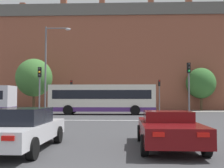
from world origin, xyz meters
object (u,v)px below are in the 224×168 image
at_px(traffic_light_far_left, 71,90).
at_px(pedestrian_waiting, 107,103).
at_px(car_saloon_left, 22,128).
at_px(traffic_light_near_right, 189,82).
at_px(street_lamp_junction, 50,62).
at_px(traffic_light_far_right, 159,90).
at_px(car_roadster_right, 168,129).
at_px(bus_crossing_lead, 102,99).
at_px(traffic_light_near_left, 40,84).

height_order(traffic_light_far_left, pedestrian_waiting, traffic_light_far_left).
height_order(car_saloon_left, traffic_light_far_left, traffic_light_far_left).
distance_m(traffic_light_near_right, pedestrian_waiting, 16.17).
xyz_separation_m(car_saloon_left, street_lamp_junction, (-3.49, 16.63, 4.37)).
distance_m(traffic_light_far_right, street_lamp_junction, 15.44).
xyz_separation_m(traffic_light_near_right, street_lamp_junction, (-11.99, 3.87, 2.10)).
relative_size(car_roadster_right, traffic_light_far_right, 1.17).
bearing_deg(traffic_light_far_right, car_saloon_left, -106.73).
bearing_deg(street_lamp_junction, traffic_light_far_left, 88.67).
relative_size(car_roadster_right, street_lamp_junction, 0.56).
relative_size(car_saloon_left, bus_crossing_lead, 0.45).
relative_size(traffic_light_near_right, pedestrian_waiting, 2.48).
relative_size(bus_crossing_lead, traffic_light_near_left, 2.59).
bearing_deg(bus_crossing_lead, traffic_light_near_left, 147.32).
xyz_separation_m(car_roadster_right, traffic_light_far_right, (3.08, 26.02, 2.07)).
height_order(traffic_light_near_left, traffic_light_near_right, traffic_light_near_right).
distance_m(bus_crossing_lead, traffic_light_far_right, 9.57).
relative_size(bus_crossing_lead, traffic_light_far_left, 2.73).
distance_m(traffic_light_far_right, traffic_light_near_right, 13.90).
xyz_separation_m(car_saloon_left, pedestrian_waiting, (1.33, 27.12, 0.35)).
distance_m(car_saloon_left, traffic_light_near_right, 15.49).
xyz_separation_m(traffic_light_near_left, street_lamp_junction, (-0.18, 3.69, 2.27)).
height_order(traffic_light_near_right, traffic_light_far_left, traffic_light_near_right).
height_order(bus_crossing_lead, traffic_light_far_right, traffic_light_far_right).
height_order(car_saloon_left, pedestrian_waiting, pedestrian_waiting).
distance_m(car_saloon_left, street_lamp_junction, 17.54).
relative_size(car_saloon_left, traffic_light_near_right, 1.08).
height_order(bus_crossing_lead, street_lamp_junction, street_lamp_junction).
xyz_separation_m(car_saloon_left, bus_crossing_lead, (1.22, 19.99, 0.93)).
relative_size(car_roadster_right, traffic_light_far_left, 1.19).
distance_m(car_saloon_left, traffic_light_near_left, 13.51).
height_order(traffic_light_near_left, traffic_light_far_right, traffic_light_near_left).
height_order(car_saloon_left, traffic_light_near_right, traffic_light_near_right).
height_order(car_saloon_left, street_lamp_junction, street_lamp_junction).
bearing_deg(traffic_light_near_right, pedestrian_waiting, 116.51).
distance_m(traffic_light_near_left, street_lamp_junction, 4.34).
bearing_deg(traffic_light_far_left, traffic_light_far_right, 0.50).
xyz_separation_m(car_saloon_left, traffic_light_far_right, (8.01, 26.65, 2.01)).
height_order(bus_crossing_lead, traffic_light_near_right, traffic_light_near_right).
distance_m(bus_crossing_lead, street_lamp_junction, 6.73).
relative_size(traffic_light_near_left, street_lamp_junction, 0.50).
bearing_deg(traffic_light_near_left, car_roadster_right, -56.22).
xyz_separation_m(traffic_light_near_left, pedestrian_waiting, (4.64, 14.19, -1.75)).
distance_m(bus_crossing_lead, traffic_light_near_left, 8.46).
relative_size(car_saloon_left, traffic_light_far_right, 1.20).
relative_size(bus_crossing_lead, traffic_light_near_right, 2.43).
distance_m(traffic_light_far_left, street_lamp_junction, 10.21).
height_order(car_roadster_right, bus_crossing_lead, bus_crossing_lead).
xyz_separation_m(car_saloon_left, traffic_light_near_left, (-3.31, 12.93, 2.10)).
bearing_deg(street_lamp_junction, car_roadster_right, -62.26).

